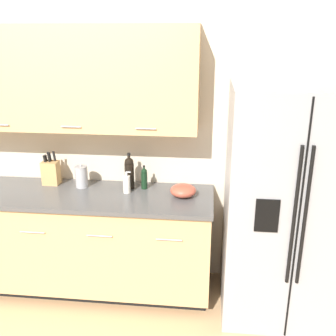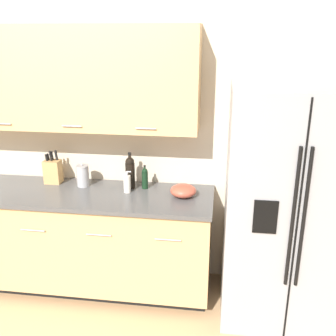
{
  "view_description": "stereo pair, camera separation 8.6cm",
  "coord_description": "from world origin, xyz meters",
  "px_view_note": "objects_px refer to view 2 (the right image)",
  "views": [
    {
      "loc": [
        1.27,
        -1.99,
        2.2
      ],
      "look_at": [
        0.95,
        0.93,
        1.17
      ],
      "focal_mm": 42.0,
      "sensor_mm": 36.0,
      "label": 1
    },
    {
      "loc": [
        1.35,
        -1.98,
        2.2
      ],
      "look_at": [
        0.95,
        0.93,
        1.17
      ],
      "focal_mm": 42.0,
      "sensor_mm": 36.0,
      "label": 2
    }
  ],
  "objects_px": {
    "knife_block": "(53,171)",
    "soap_dispenser": "(127,183)",
    "refrigerator": "(288,207)",
    "mixing_bowl": "(183,191)",
    "steel_canister": "(83,176)",
    "wine_bottle": "(130,172)",
    "oil_bottle": "(145,178)"
  },
  "relations": [
    {
      "from": "refrigerator",
      "to": "steel_canister",
      "type": "height_order",
      "value": "refrigerator"
    },
    {
      "from": "steel_canister",
      "to": "mixing_bowl",
      "type": "height_order",
      "value": "steel_canister"
    },
    {
      "from": "knife_block",
      "to": "wine_bottle",
      "type": "xyz_separation_m",
      "value": [
        0.7,
        -0.02,
        0.03
      ]
    },
    {
      "from": "oil_bottle",
      "to": "knife_block",
      "type": "bearing_deg",
      "value": 178.81
    },
    {
      "from": "wine_bottle",
      "to": "soap_dispenser",
      "type": "distance_m",
      "value": 0.12
    },
    {
      "from": "soap_dispenser",
      "to": "mixing_bowl",
      "type": "distance_m",
      "value": 0.48
    },
    {
      "from": "knife_block",
      "to": "soap_dispenser",
      "type": "height_order",
      "value": "knife_block"
    },
    {
      "from": "oil_bottle",
      "to": "soap_dispenser",
      "type": "bearing_deg",
      "value": -141.71
    },
    {
      "from": "wine_bottle",
      "to": "mixing_bowl",
      "type": "distance_m",
      "value": 0.5
    },
    {
      "from": "knife_block",
      "to": "soap_dispenser",
      "type": "relative_size",
      "value": 1.61
    },
    {
      "from": "refrigerator",
      "to": "wine_bottle",
      "type": "distance_m",
      "value": 1.32
    },
    {
      "from": "refrigerator",
      "to": "oil_bottle",
      "type": "height_order",
      "value": "refrigerator"
    },
    {
      "from": "knife_block",
      "to": "oil_bottle",
      "type": "height_order",
      "value": "knife_block"
    },
    {
      "from": "refrigerator",
      "to": "knife_block",
      "type": "distance_m",
      "value": 2.01
    },
    {
      "from": "refrigerator",
      "to": "oil_bottle",
      "type": "relative_size",
      "value": 8.84
    },
    {
      "from": "wine_bottle",
      "to": "soap_dispenser",
      "type": "xyz_separation_m",
      "value": [
        -0.0,
        -0.1,
        -0.07
      ]
    },
    {
      "from": "refrigerator",
      "to": "soap_dispenser",
      "type": "xyz_separation_m",
      "value": [
        -1.29,
        0.13,
        0.07
      ]
    },
    {
      "from": "wine_bottle",
      "to": "mixing_bowl",
      "type": "relative_size",
      "value": 1.47
    },
    {
      "from": "refrigerator",
      "to": "mixing_bowl",
      "type": "xyz_separation_m",
      "value": [
        -0.82,
        0.1,
        0.05
      ]
    },
    {
      "from": "knife_block",
      "to": "wine_bottle",
      "type": "height_order",
      "value": "wine_bottle"
    },
    {
      "from": "refrigerator",
      "to": "soap_dispenser",
      "type": "distance_m",
      "value": 1.3
    },
    {
      "from": "knife_block",
      "to": "steel_canister",
      "type": "bearing_deg",
      "value": -7.26
    },
    {
      "from": "wine_bottle",
      "to": "oil_bottle",
      "type": "relative_size",
      "value": 1.51
    },
    {
      "from": "soap_dispenser",
      "to": "mixing_bowl",
      "type": "height_order",
      "value": "soap_dispenser"
    },
    {
      "from": "knife_block",
      "to": "steel_canister",
      "type": "distance_m",
      "value": 0.29
    },
    {
      "from": "soap_dispenser",
      "to": "steel_canister",
      "type": "bearing_deg",
      "value": 168.53
    },
    {
      "from": "wine_bottle",
      "to": "mixing_bowl",
      "type": "xyz_separation_m",
      "value": [
        0.47,
        -0.13,
        -0.09
      ]
    },
    {
      "from": "knife_block",
      "to": "soap_dispenser",
      "type": "bearing_deg",
      "value": -9.76
    },
    {
      "from": "wine_bottle",
      "to": "soap_dispenser",
      "type": "height_order",
      "value": "wine_bottle"
    },
    {
      "from": "oil_bottle",
      "to": "refrigerator",
      "type": "bearing_deg",
      "value": -11.38
    },
    {
      "from": "wine_bottle",
      "to": "soap_dispenser",
      "type": "bearing_deg",
      "value": -91.96
    },
    {
      "from": "soap_dispenser",
      "to": "oil_bottle",
      "type": "relative_size",
      "value": 0.9
    }
  ]
}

